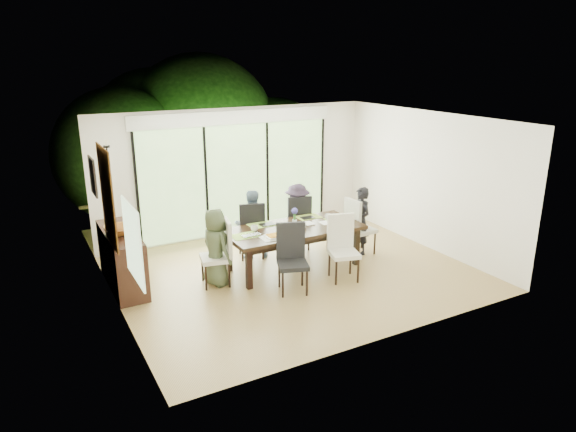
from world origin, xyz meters
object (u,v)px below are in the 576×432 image
chair_far_left (251,229)px  vase (295,223)px  person_far_left (251,224)px  table_top (294,229)px  chair_left_end (215,253)px  cup_c (328,217)px  sideboard (122,259)px  person_left_end (216,247)px  person_far_right (297,217)px  cup_a (254,228)px  bowl (120,230)px  chair_near_left (293,259)px  cup_b (304,225)px  chair_near_right (344,249)px  laptop (253,236)px  chair_far_right (297,221)px  person_right_end (361,221)px  chair_right_end (361,226)px

chair_far_left → vase: 0.98m
person_far_left → table_top: bearing=126.8°
chair_left_end → cup_c: chair_left_end is taller
table_top → vase: (0.05, 0.05, 0.09)m
chair_left_end → sideboard: 1.54m
person_left_end → cup_c: person_left_end is taller
person_far_right → cup_a: size_ratio=10.40×
chair_left_end → bowl: size_ratio=2.24×
chair_far_left → sideboard: (-2.42, -0.16, -0.09)m
chair_near_left → table_top: bearing=79.6°
table_top → cup_b: cup_b is taller
chair_near_right → vase: bearing=132.0°
person_left_end → cup_a: size_ratio=10.40×
chair_near_right → vase: chair_near_right is taller
laptop → cup_a: size_ratio=2.66×
person_far_left → cup_a: bearing=78.1°
chair_near_right → cup_c: 1.05m
chair_far_right → sideboard: chair_far_right is taller
laptop → cup_c: cup_c is taller
chair_left_end → person_right_end: size_ratio=0.85×
chair_near_right → sideboard: bearing=171.0°
table_top → vase: vase is taller
chair_far_left → person_left_end: person_left_end is taller
chair_near_right → chair_far_right: bearing=104.3°
vase → laptop: bearing=-170.5°
person_left_end → chair_far_left: bearing=-63.6°
cup_a → sideboard: (-2.17, 0.54, -0.34)m
cup_c → bowl: 3.71m
person_left_end → person_far_right: bearing=-80.9°
chair_far_left → bowl: size_ratio=2.24×
table_top → chair_right_end: size_ratio=2.18×
vase → chair_left_end: bearing=-178.2°
chair_far_left → chair_near_left: 1.72m
bowl → chair_right_end: bearing=-7.7°
table_top → laptop: size_ratio=7.27×
table_top → chair_far_right: (0.55, 0.85, -0.17)m
chair_right_end → laptop: bearing=89.6°
table_top → chair_far_left: size_ratio=2.18×
cup_b → person_far_right: bearing=66.7°
chair_near_left → chair_near_right: 1.00m
person_left_end → cup_c: (2.28, 0.10, 0.16)m
chair_left_end → chair_near_left: (1.00, -0.87, 0.00)m
table_top → chair_near_left: size_ratio=2.18×
laptop → bowl: bowl is taller
cup_c → bowl: bowl is taller
person_far_left → cup_c: 1.46m
chair_far_left → person_right_end: size_ratio=0.85×
chair_far_right → cup_a: (-1.25, -0.70, 0.25)m
chair_far_right → person_left_end: (-2.03, -0.85, 0.10)m
cup_c → person_far_left: bearing=149.7°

